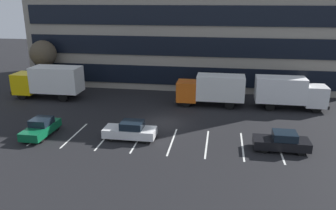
{
  "coord_description": "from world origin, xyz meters",
  "views": [
    {
      "loc": [
        5.05,
        -28.8,
        11.1
      ],
      "look_at": [
        0.21,
        1.13,
        1.4
      ],
      "focal_mm": 35.77,
      "sensor_mm": 36.0,
      "label": 1
    }
  ],
  "objects": [
    {
      "name": "office_building",
      "position": [
        0.0,
        17.95,
        9.0
      ],
      "size": [
        39.73,
        13.62,
        18.0
      ],
      "color": "gray",
      "rests_on": "ground_plane"
    },
    {
      "name": "lot_markings",
      "position": [
        0.0,
        -4.1,
        0.0
      ],
      "size": [
        19.74,
        5.4,
        0.01
      ],
      "color": "silver",
      "rests_on": "ground_plane"
    },
    {
      "name": "ground_plane",
      "position": [
        0.0,
        0.0,
        0.0
      ],
      "size": [
        120.0,
        120.0,
        0.0
      ],
      "primitive_type": "plane",
      "color": "black"
    },
    {
      "name": "sedan_black",
      "position": [
        9.88,
        -4.37,
        0.7
      ],
      "size": [
        4.15,
        1.74,
        1.49
      ],
      "color": "black",
      "rests_on": "ground_plane"
    },
    {
      "name": "bare_tree",
      "position": [
        -17.0,
        9.86,
        4.49
      ],
      "size": [
        3.28,
        3.28,
        6.15
      ],
      "color": "#473323",
      "rests_on": "ground_plane"
    },
    {
      "name": "box_truck_white",
      "position": [
        12.12,
        6.18,
        1.89
      ],
      "size": [
        7.24,
        2.4,
        3.35
      ],
      "color": "white",
      "rests_on": "ground_plane"
    },
    {
      "name": "box_truck_orange",
      "position": [
        4.14,
        6.02,
        1.9
      ],
      "size": [
        7.26,
        2.4,
        3.37
      ],
      "color": "#D85914",
      "rests_on": "ground_plane"
    },
    {
      "name": "box_truck_yellow",
      "position": [
        -14.44,
        5.9,
        2.09
      ],
      "size": [
        8.0,
        2.65,
        3.71
      ],
      "color": "yellow",
      "rests_on": "ground_plane"
    },
    {
      "name": "sedan_white",
      "position": [
        -2.08,
        -4.1,
        0.72
      ],
      "size": [
        4.27,
        1.79,
        1.53
      ],
      "color": "white",
      "rests_on": "ground_plane"
    },
    {
      "name": "sedan_forest",
      "position": [
        -9.72,
        -4.6,
        0.7
      ],
      "size": [
        1.72,
        4.12,
        1.47
      ],
      "color": "#0C5933",
      "rests_on": "ground_plane"
    }
  ]
}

